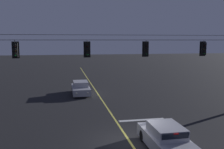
{
  "coord_description": "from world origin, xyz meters",
  "views": [
    {
      "loc": [
        -3.65,
        -13.38,
        5.74
      ],
      "look_at": [
        0.0,
        5.5,
        3.17
      ],
      "focal_mm": 41.19,
      "sensor_mm": 36.0,
      "label": 1
    }
  ],
  "objects_px": {
    "traffic_light_right_inner": "(204,49)",
    "car_waiting_near_lane": "(165,138)",
    "traffic_light_leftmost": "(15,50)",
    "car_oncoming_lead": "(81,88)",
    "traffic_light_centre": "(146,49)",
    "traffic_light_left_inner": "(87,49)"
  },
  "relations": [
    {
      "from": "traffic_light_right_inner",
      "to": "car_waiting_near_lane",
      "type": "distance_m",
      "value": 9.03
    },
    {
      "from": "traffic_light_leftmost",
      "to": "car_oncoming_lead",
      "type": "bearing_deg",
      "value": 62.23
    },
    {
      "from": "car_waiting_near_lane",
      "to": "traffic_light_centre",
      "type": "bearing_deg",
      "value": 82.29
    },
    {
      "from": "car_waiting_near_lane",
      "to": "car_oncoming_lead",
      "type": "distance_m",
      "value": 15.39
    },
    {
      "from": "traffic_light_centre",
      "to": "car_oncoming_lead",
      "type": "height_order",
      "value": "traffic_light_centre"
    },
    {
      "from": "car_waiting_near_lane",
      "to": "car_oncoming_lead",
      "type": "height_order",
      "value": "same"
    },
    {
      "from": "traffic_light_left_inner",
      "to": "car_oncoming_lead",
      "type": "bearing_deg",
      "value": 89.22
    },
    {
      "from": "traffic_light_left_inner",
      "to": "car_waiting_near_lane",
      "type": "distance_m",
      "value": 8.07
    },
    {
      "from": "traffic_light_leftmost",
      "to": "car_oncoming_lead",
      "type": "height_order",
      "value": "traffic_light_leftmost"
    },
    {
      "from": "traffic_light_leftmost",
      "to": "traffic_light_centre",
      "type": "height_order",
      "value": "same"
    },
    {
      "from": "traffic_light_left_inner",
      "to": "car_oncoming_lead",
      "type": "height_order",
      "value": "traffic_light_left_inner"
    },
    {
      "from": "traffic_light_leftmost",
      "to": "traffic_light_right_inner",
      "type": "xyz_separation_m",
      "value": [
        13.59,
        0.0,
        0.0
      ]
    },
    {
      "from": "traffic_light_leftmost",
      "to": "traffic_light_left_inner",
      "type": "relative_size",
      "value": 1.0
    },
    {
      "from": "traffic_light_right_inner",
      "to": "car_waiting_near_lane",
      "type": "xyz_separation_m",
      "value": [
        -5.35,
        -5.76,
        -4.45
      ]
    },
    {
      "from": "traffic_light_right_inner",
      "to": "car_waiting_near_lane",
      "type": "height_order",
      "value": "traffic_light_right_inner"
    },
    {
      "from": "traffic_light_right_inner",
      "to": "traffic_light_centre",
      "type": "bearing_deg",
      "value": 180.0
    },
    {
      "from": "traffic_light_right_inner",
      "to": "car_waiting_near_lane",
      "type": "bearing_deg",
      "value": -132.88
    },
    {
      "from": "traffic_light_leftmost",
      "to": "traffic_light_centre",
      "type": "distance_m",
      "value": 9.02
    },
    {
      "from": "car_oncoming_lead",
      "to": "traffic_light_leftmost",
      "type": "bearing_deg",
      "value": -117.77
    },
    {
      "from": "traffic_light_centre",
      "to": "car_oncoming_lead",
      "type": "bearing_deg",
      "value": 114.12
    },
    {
      "from": "traffic_light_right_inner",
      "to": "car_oncoming_lead",
      "type": "distance_m",
      "value": 13.47
    },
    {
      "from": "traffic_light_centre",
      "to": "traffic_light_right_inner",
      "type": "height_order",
      "value": "same"
    }
  ]
}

